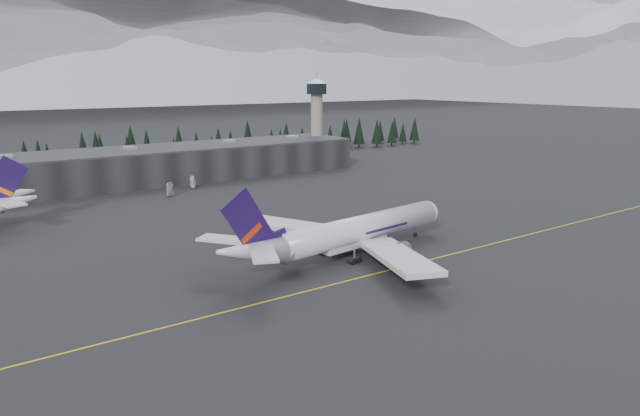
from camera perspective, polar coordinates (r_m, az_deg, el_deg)
ground at (r=116.84m, az=5.73°, el=-6.09°), size 1400.00×1400.00×0.00m
taxiline at (r=115.43m, az=6.38°, el=-6.34°), size 400.00×0.40×0.02m
terminal at (r=222.64m, az=-15.91°, el=4.21°), size 160.00×30.00×12.60m
control_tower at (r=258.16m, az=-0.33°, el=9.64°), size 10.00×10.00×37.70m
treeline at (r=257.39m, az=-18.73°, el=5.40°), size 360.00×20.00×15.00m
jet_main at (r=122.43m, az=2.45°, el=-2.58°), size 63.26×58.12×18.63m
gse_vehicle_a at (r=192.90m, az=-14.78°, el=1.31°), size 2.96×5.10×1.34m
gse_vehicle_b at (r=205.69m, az=-12.56°, el=2.15°), size 4.77×2.75×1.53m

